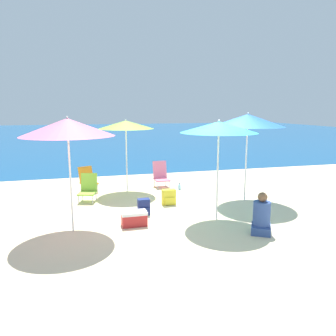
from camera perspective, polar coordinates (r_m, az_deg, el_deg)
The scene contains 14 objects.
ground_plane at distance 7.62m, azimuth 5.96°, elevation -8.21°, with size 60.00×60.00×0.00m, color beige.
sea_water at distance 31.97m, azimuth -10.35°, elevation 5.85°, with size 60.00×40.00×0.01m.
beach_umbrella_teal at distance 7.03m, azimuth 8.85°, elevation 7.02°, with size 1.65×1.65×2.19m.
beach_umbrella_pink at distance 6.53m, azimuth -17.08°, elevation 6.80°, with size 1.78×1.78×2.28m.
beach_umbrella_blue at distance 8.69m, azimuth 13.72°, elevation 8.05°, with size 1.87×1.87×2.32m.
beach_umbrella_lime at distance 9.53m, azimuth -7.36°, elevation 7.48°, with size 1.60×1.60×2.12m.
beach_chair_pink at distance 10.25m, azimuth -1.27°, elevation -1.14°, with size 0.45×0.57×0.78m.
beach_chair_lime at distance 8.91m, azimuth -13.74°, elevation -3.35°, with size 0.55×0.61×0.72m.
beach_chair_orange at distance 9.87m, azimuth -13.86°, elevation -1.85°, with size 0.58×0.63×0.73m.
person_seated_near at distance 6.71m, azimuth 15.97°, elevation -8.20°, with size 0.53×0.56×0.83m.
backpack_navy at distance 7.60m, azimuth -4.25°, elevation -6.78°, with size 0.27×0.22×0.37m.
backpack_yellow at distance 8.34m, azimuth 0.15°, elevation -5.12°, with size 0.34×0.20×0.39m.
water_bottle at distance 9.89m, azimuth 2.01°, elevation -3.31°, with size 0.09×0.09×0.21m.
cooler_box at distance 6.95m, azimuth -5.91°, elevation -8.72°, with size 0.53×0.31×0.30m.
Camera 1 is at (-2.62, -6.73, 2.42)m, focal length 35.00 mm.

